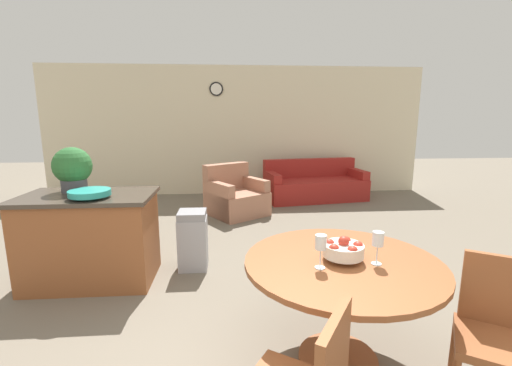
% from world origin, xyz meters
% --- Properties ---
extents(wall_back, '(8.00, 0.09, 2.70)m').
position_xyz_m(wall_back, '(-0.00, 6.30, 1.35)').
color(wall_back, beige).
rests_on(wall_back, ground_plane).
extents(dining_table, '(1.27, 1.27, 0.74)m').
position_xyz_m(dining_table, '(0.55, 0.93, 0.57)').
color(dining_table, brown).
rests_on(dining_table, ground_plane).
extents(dining_chair_near_right, '(0.58, 0.58, 0.88)m').
position_xyz_m(dining_chair_near_right, '(1.32, 0.52, 0.49)').
color(dining_chair_near_right, brown).
rests_on(dining_chair_near_right, ground_plane).
extents(fruit_bowl, '(0.26, 0.26, 0.16)m').
position_xyz_m(fruit_bowl, '(0.55, 0.93, 0.82)').
color(fruit_bowl, silver).
rests_on(fruit_bowl, dining_table).
extents(wine_glass_left, '(0.07, 0.07, 0.21)m').
position_xyz_m(wine_glass_left, '(0.38, 0.83, 0.90)').
color(wine_glass_left, silver).
rests_on(wine_glass_left, dining_table).
extents(wine_glass_right, '(0.07, 0.07, 0.21)m').
position_xyz_m(wine_glass_right, '(0.75, 0.86, 0.90)').
color(wine_glass_right, silver).
rests_on(wine_glass_right, dining_table).
extents(kitchen_island, '(1.26, 0.75, 0.91)m').
position_xyz_m(kitchen_island, '(-1.56, 2.29, 0.46)').
color(kitchen_island, brown).
rests_on(kitchen_island, ground_plane).
extents(teal_bowl, '(0.37, 0.37, 0.08)m').
position_xyz_m(teal_bowl, '(-1.47, 2.13, 0.95)').
color(teal_bowl, teal).
rests_on(teal_bowl, kitchen_island).
extents(potted_plant, '(0.37, 0.37, 0.45)m').
position_xyz_m(potted_plant, '(-1.74, 2.45, 1.14)').
color(potted_plant, '#4C4C51').
rests_on(potted_plant, kitchen_island).
extents(trash_bin, '(0.31, 0.31, 0.65)m').
position_xyz_m(trash_bin, '(-0.58, 2.53, 0.32)').
color(trash_bin, '#9E9EA3').
rests_on(trash_bin, ground_plane).
extents(couch, '(2.07, 1.14, 0.79)m').
position_xyz_m(couch, '(1.55, 5.61, 0.28)').
color(couch, maroon).
rests_on(couch, ground_plane).
extents(armchair, '(1.16, 1.16, 0.85)m').
position_xyz_m(armchair, '(-0.07, 4.63, 0.29)').
color(armchair, '#A87056').
rests_on(armchair, ground_plane).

